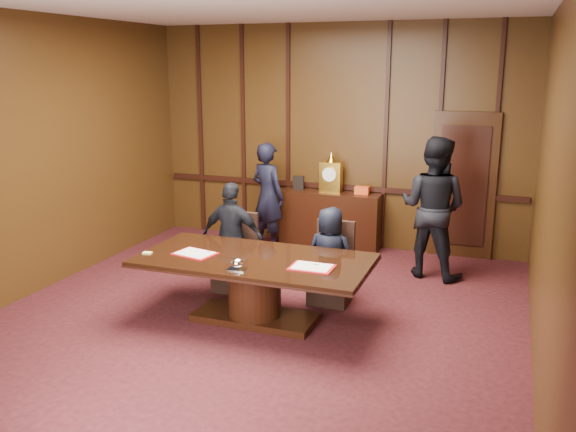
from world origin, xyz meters
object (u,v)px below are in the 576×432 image
object	(u,v)px
sideboard	(330,217)
signatory_right	(330,256)
conference_table	(255,278)
witness_left	(268,196)
signatory_left	(233,237)
witness_right	(433,208)

from	to	relation	value
sideboard	signatory_right	distance (m)	2.42
conference_table	witness_left	size ratio (longest dim) A/B	1.54
signatory_left	signatory_right	distance (m)	1.30
sideboard	witness_right	xyz separation A→B (m)	(1.70, -0.85, 0.49)
signatory_left	sideboard	bearing A→B (deg)	-105.91
signatory_left	witness_right	world-z (taller)	witness_right
signatory_left	witness_left	distance (m)	1.93
signatory_left	witness_left	xyz separation A→B (m)	(-0.29, 1.91, 0.13)
signatory_left	witness_left	size ratio (longest dim) A/B	0.84
conference_table	signatory_left	xyz separation A→B (m)	(-0.65, 0.80, 0.20)
conference_table	signatory_left	world-z (taller)	signatory_left
signatory_right	witness_right	distance (m)	1.83
signatory_left	witness_right	size ratio (longest dim) A/B	0.73
sideboard	witness_left	size ratio (longest dim) A/B	0.94
conference_table	witness_left	bearing A→B (deg)	109.08
sideboard	witness_left	distance (m)	1.07
signatory_left	signatory_right	xyz separation A→B (m)	(1.30, 0.00, -0.11)
conference_table	signatory_right	distance (m)	1.04
signatory_right	sideboard	bearing A→B (deg)	-71.35
signatory_left	signatory_right	bearing A→B (deg)	179.12
sideboard	witness_left	xyz separation A→B (m)	(-0.91, -0.42, 0.36)
signatory_right	witness_right	size ratio (longest dim) A/B	0.63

